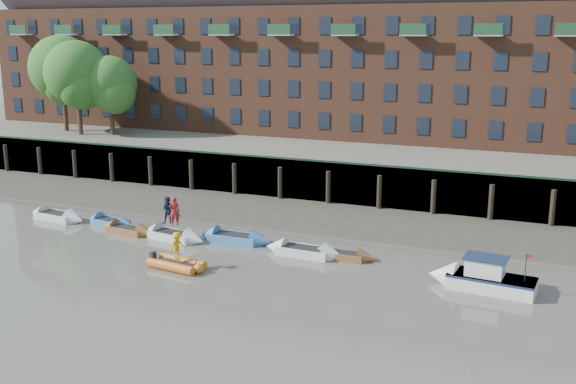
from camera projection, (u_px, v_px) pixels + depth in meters
The scene contains 19 objects.
ground at pixel (142, 304), 32.79m from camera, with size 220.00×220.00×0.00m, color #5C574F.
foreshore at pixel (285, 214), 48.96m from camera, with size 110.00×8.00×0.50m, color #3D382F.
mud_band at pixel (266, 226), 45.90m from camera, with size 110.00×1.60×0.10m, color #4C4336.
river_wall at pixel (307, 180), 52.52m from camera, with size 110.00×1.23×3.30m.
bank_terrace at pixel (357, 152), 64.75m from camera, with size 110.00×28.00×3.20m, color #5E594D.
apartment_terrace at pixel (363, 32), 63.03m from camera, with size 80.60×15.56×20.98m.
tree_cluster at pixel (77, 73), 64.80m from camera, with size 11.76×7.74×9.40m.
rowboat_0 at pixel (57, 216), 47.35m from camera, with size 5.04×1.96×1.43m.
rowboat_1 at pixel (110, 222), 45.95m from camera, with size 4.31×1.89×1.21m.
rowboat_2 at pixel (128, 230), 44.20m from camera, with size 4.32×1.67×1.22m.
rowboat_3 at pixel (173, 236), 42.86m from camera, with size 4.97×2.08×1.40m.
rowboat_4 at pixel (234, 238), 42.35m from camera, with size 5.01×1.59×1.44m.
rowboat_5 at pixel (304, 251), 39.78m from camera, with size 5.03×1.62×1.45m.
rowboat_6 at pixel (342, 255), 39.20m from camera, with size 4.12×1.44×1.18m.
rib_tender at pixel (179, 264), 37.57m from camera, with size 3.47×1.99×0.59m.
motor_launch at pixel (474, 277), 34.71m from camera, with size 5.58×2.25×2.24m.
person_rower_a at pixel (174, 211), 42.43m from camera, with size 0.68×0.44×1.85m, color maroon.
person_rower_b at pixel (168, 210), 42.75m from camera, with size 0.87×0.68×1.79m, color #19233F.
person_rib_crew at pixel (177, 246), 37.34m from camera, with size 1.01×0.58×1.57m, color orange.
Camera 1 is at (18.31, -25.55, 12.93)m, focal length 42.00 mm.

